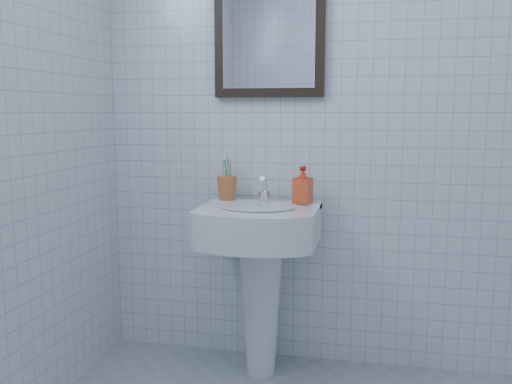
# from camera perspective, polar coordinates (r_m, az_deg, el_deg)

# --- Properties ---
(wall_back) EXTENTS (2.20, 0.02, 2.50)m
(wall_back) POSITION_cam_1_polar(r_m,az_deg,el_deg) (2.60, 8.52, 9.60)
(wall_back) COLOR silver
(wall_back) RESTS_ON ground
(washbasin) EXTENTS (0.51, 0.37, 0.78)m
(washbasin) POSITION_cam_1_polar(r_m,az_deg,el_deg) (2.52, 0.39, -6.95)
(washbasin) COLOR white
(washbasin) RESTS_ON ground
(faucet) EXTENTS (0.05, 0.11, 0.12)m
(faucet) POSITION_cam_1_polar(r_m,az_deg,el_deg) (2.55, 0.82, 0.07)
(faucet) COLOR silver
(faucet) RESTS_ON washbasin
(toothbrush_cup) EXTENTS (0.10, 0.10, 0.11)m
(toothbrush_cup) POSITION_cam_1_polar(r_m,az_deg,el_deg) (2.60, -2.91, 0.40)
(toothbrush_cup) COLOR #BE632D
(toothbrush_cup) RESTS_ON washbasin
(soap_dispenser) EXTENTS (0.09, 0.09, 0.16)m
(soap_dispenser) POSITION_cam_1_polar(r_m,az_deg,el_deg) (2.52, 4.69, 0.73)
(soap_dispenser) COLOR red
(soap_dispenser) RESTS_ON washbasin
(wall_mirror) EXTENTS (0.50, 0.04, 0.62)m
(wall_mirror) POSITION_cam_1_polar(r_m,az_deg,el_deg) (2.65, 1.32, 16.17)
(wall_mirror) COLOR black
(wall_mirror) RESTS_ON wall_back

